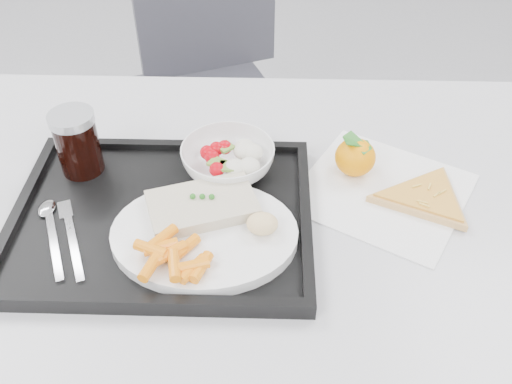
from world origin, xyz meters
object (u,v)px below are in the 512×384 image
Objects in this scene: dinner_plate at (205,234)px; pizza_slice at (425,197)px; tangerine at (355,157)px; cola_glass at (77,141)px; table at (232,238)px; tray at (163,218)px; chair at (205,66)px; salad_bowl at (228,160)px.

pizza_slice is (0.34, 0.10, -0.01)m from dinner_plate.
dinner_plate is 3.07× the size of tangerine.
dinner_plate is 2.50× the size of cola_glass.
table is 2.67× the size of tray.
chair is 0.81m from cola_glass.
salad_bowl is at bearing 0.32° from cola_glass.
chair is at bearing 118.65° from pizza_slice.
dinner_plate reaches higher than pizza_slice.
tangerine reaches higher than pizza_slice.
table is at bearing -83.59° from salad_bowl.
tangerine is (0.30, 0.12, 0.03)m from tray.
tangerine reaches higher than table.
cola_glass reaches higher than tray.
cola_glass is at bearing 174.82° from pizza_slice.
tangerine is (0.21, 0.02, -0.00)m from salad_bowl.
salad_bowl is at bearing -175.39° from tangerine.
pizza_slice is (0.56, -0.05, -0.06)m from cola_glass.
tangerine is at bearing 147.25° from pizza_slice.
chair is (-0.13, 0.83, -0.15)m from table.
table is 4.44× the size of dinner_plate.
pizza_slice is (0.41, 0.06, 0.00)m from tray.
cola_glass reaches higher than dinner_plate.
tangerine is 0.45× the size of pizza_slice.
tangerine reaches higher than tray.
tray is at bearing -163.03° from table.
salad_bowl is at bearing 81.16° from dinner_plate.
table is 0.32m from pizza_slice.
table is 11.11× the size of cola_glass.
tray is 0.19m from cola_glass.
tray is 2.30× the size of pizza_slice.
dinner_plate is 1.38× the size of pizza_slice.
table is at bearing -16.70° from cola_glass.
dinner_plate is at bearing -34.76° from tray.
dinner_plate is (0.07, -0.05, 0.02)m from tray.
chair is 10.58× the size of tangerine.
chair reaches higher than table.
chair is at bearing 114.34° from tangerine.
chair is 3.44× the size of dinner_plate.
cola_glass is (-0.22, 0.15, 0.05)m from dinner_plate.
salad_bowl is (0.09, 0.11, 0.03)m from tray.
cola_glass reaches higher than tangerine.
cola_glass is at bearing 163.30° from table.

